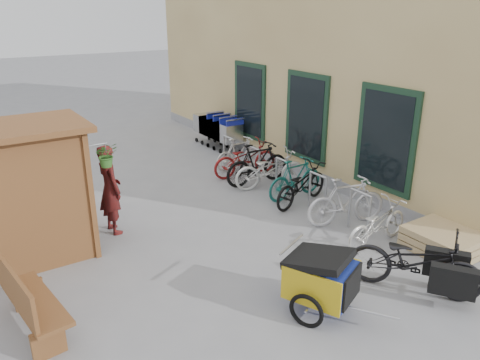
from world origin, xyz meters
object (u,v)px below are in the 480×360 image
child_trailer (321,277)px  bike_5 (257,164)px  cargo_bike (417,262)px  bike_3 (295,178)px  bike_1 (346,201)px  person_kiosk (110,189)px  pallet_stack (443,241)px  shopping_carts (217,127)px  bike_6 (245,159)px  bike_2 (301,184)px  bike_0 (377,224)px  bike_4 (270,169)px  bench (28,300)px  bike_7 (239,153)px  kiosk (19,175)px

child_trailer → bike_5: 5.27m
cargo_bike → bike_3: (0.90, 4.00, -0.04)m
bike_1 → person_kiosk: bearing=78.3°
bike_3 → person_kiosk: bearing=78.5°
child_trailer → cargo_bike: bearing=-40.5°
pallet_stack → bike_3: bearing=99.8°
shopping_carts → bike_5: shopping_carts is taller
person_kiosk → bike_6: person_kiosk is taller
bike_1 → bike_2: bike_1 is taller
bike_0 → bike_6: size_ratio=0.89×
pallet_stack → bike_4: (-0.70, 4.30, 0.27)m
bike_2 → bike_5: 1.58m
pallet_stack → bike_6: size_ratio=0.67×
bike_3 → bike_6: (-0.13, 1.89, -0.00)m
child_trailer → bike_0: size_ratio=1.04×
bench → bike_7: size_ratio=1.10×
bike_5 → child_trailer: bearing=157.2°
bench → child_trailer: bearing=-33.2°
cargo_bike → bike_4: cargo_bike is taller
pallet_stack → bike_3: 3.52m
bike_1 → bike_5: bearing=20.7°
kiosk → bike_6: bearing=15.0°
bench → person_kiosk: size_ratio=0.92×
bench → bike_2: (5.97, 1.42, -0.05)m
bike_5 → bike_6: 0.67m
bike_1 → bike_4: bike_1 is taller
cargo_bike → bike_6: (0.77, 5.89, -0.05)m
bike_7 → shopping_carts: bearing=-17.2°
bench → bike_6: size_ratio=0.91×
shopping_carts → bike_0: shopping_carts is taller
bench → child_trailer: 4.04m
bike_0 → bike_7: bearing=-6.9°
cargo_bike → bike_7: 6.50m
shopping_carts → bike_6: 2.74m
shopping_carts → bike_2: shopping_carts is taller
bike_7 → pallet_stack: bearing=-176.8°
shopping_carts → bike_5: 3.39m
shopping_carts → bike_3: (-0.60, -4.53, -0.18)m
bike_5 → bike_3: bearing=-168.1°
bike_0 → bike_5: bearing=-4.1°
bike_1 → bike_2: (-0.06, 1.32, -0.05)m
bike_2 → bike_6: bearing=-13.8°
bike_1 → bike_4: 2.50m
bike_5 → bike_6: (0.08, 0.66, -0.06)m
bench → bike_7: bench is taller
bench → bike_5: bearing=19.8°
bike_4 → shopping_carts: bearing=3.3°
bike_4 → kiosk: bearing=108.4°
bike_3 → bike_7: (0.04, 2.44, -0.03)m
bike_3 → bike_5: bearing=6.7°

